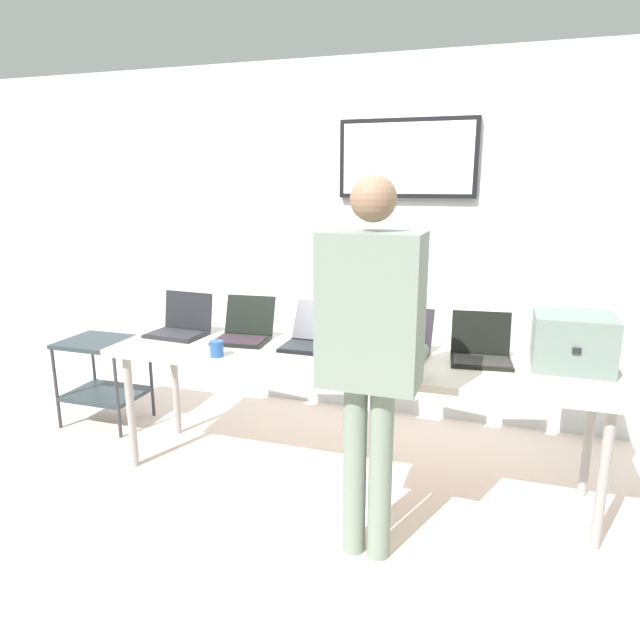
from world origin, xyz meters
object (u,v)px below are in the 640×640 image
(laptop_station_1, at_px, (245,331))
(coffee_mug, at_px, (217,349))
(person, at_px, (371,337))
(equipment_box, at_px, (573,341))
(laptop_station_0, at_px, (181,325))
(workbench, at_px, (349,364))
(storage_cart, at_px, (104,368))
(laptop_station_4, at_px, (481,350))
(laptop_station_3, at_px, (401,344))
(laptop_station_2, at_px, (317,337))

(laptop_station_1, xyz_separation_m, coffee_mug, (0.00, -0.37, -0.01))
(coffee_mug, bearing_deg, person, -20.98)
(laptop_station_1, distance_m, coffee_mug, 0.37)
(equipment_box, height_order, laptop_station_0, equipment_box)
(workbench, relative_size, storage_cart, 4.52)
(person, bearing_deg, laptop_station_4, 59.05)
(laptop_station_3, relative_size, laptop_station_4, 0.99)
(workbench, relative_size, laptop_station_0, 7.56)
(laptop_station_2, relative_size, person, 0.22)
(laptop_station_4, height_order, coffee_mug, laptop_station_4)
(equipment_box, bearing_deg, laptop_station_0, -178.85)
(laptop_station_1, bearing_deg, workbench, -9.41)
(laptop_station_2, height_order, storage_cart, laptop_station_2)
(storage_cart, bearing_deg, workbench, -7.74)
(laptop_station_4, relative_size, coffee_mug, 3.84)
(laptop_station_3, distance_m, laptop_station_4, 0.44)
(laptop_station_0, relative_size, storage_cart, 0.60)
(workbench, distance_m, coffee_mug, 0.76)
(coffee_mug, relative_size, storage_cart, 0.14)
(laptop_station_3, xyz_separation_m, coffee_mug, (-0.98, -0.37, -0.01))
(equipment_box, distance_m, laptop_station_2, 1.41)
(laptop_station_0, height_order, storage_cart, laptop_station_0)
(workbench, distance_m, person, 0.76)
(equipment_box, relative_size, person, 0.22)
(laptop_station_3, distance_m, storage_cart, 2.24)
(laptop_station_0, bearing_deg, workbench, -5.30)
(laptop_station_1, xyz_separation_m, laptop_station_4, (1.42, 0.02, 0.00))
(laptop_station_2, xyz_separation_m, laptop_station_3, (0.50, 0.00, 0.00))
(laptop_station_1, relative_size, storage_cart, 0.58)
(laptop_station_1, distance_m, storage_cart, 1.30)
(laptop_station_0, relative_size, laptop_station_1, 1.03)
(workbench, bearing_deg, storage_cart, 172.26)
(equipment_box, height_order, laptop_station_4, equipment_box)
(laptop_station_2, xyz_separation_m, person, (0.49, -0.74, 0.24))
(laptop_station_0, height_order, coffee_mug, laptop_station_0)
(workbench, xyz_separation_m, coffee_mug, (-0.71, -0.25, 0.10))
(workbench, bearing_deg, laptop_station_4, 10.53)
(laptop_station_4, xyz_separation_m, storage_cart, (-2.64, 0.13, -0.42))
(equipment_box, bearing_deg, workbench, -172.51)
(equipment_box, distance_m, laptop_station_0, 2.33)
(equipment_box, xyz_separation_m, coffee_mug, (-1.88, -0.40, -0.10))
(person, distance_m, storage_cart, 2.45)
(laptop_station_4, height_order, person, person)
(storage_cart, bearing_deg, laptop_station_0, -11.36)
(laptop_station_0, distance_m, coffee_mug, 0.57)
(laptop_station_0, bearing_deg, equipment_box, 1.15)
(coffee_mug, xyz_separation_m, storage_cart, (-1.22, 0.51, -0.41))
(coffee_mug, bearing_deg, laptop_station_3, 20.85)
(laptop_station_1, height_order, laptop_station_2, laptop_station_1)
(storage_cart, bearing_deg, laptop_station_4, -2.80)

